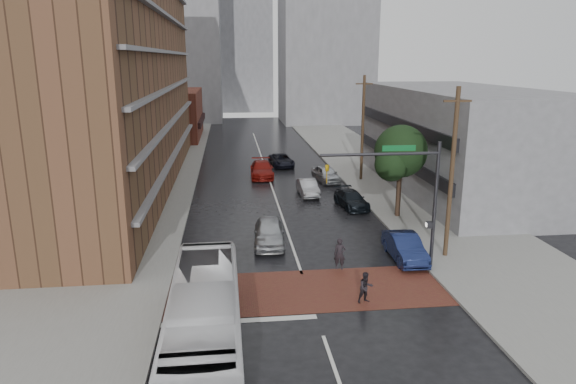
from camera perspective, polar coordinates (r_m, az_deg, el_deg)
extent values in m
plane|color=black|center=(26.22, 2.34, -11.32)|extent=(160.00, 160.00, 0.00)
cube|color=brown|center=(26.66, 2.17, -10.83)|extent=(14.00, 5.00, 0.02)
cube|color=gray|center=(50.22, -15.26, 0.98)|extent=(9.00, 90.00, 0.15)
cube|color=gray|center=(51.89, 10.71, 1.68)|extent=(9.00, 90.00, 0.15)
cube|color=brown|center=(48.46, -19.63, 16.81)|extent=(10.00, 44.00, 28.00)
cube|color=brown|center=(78.14, -12.71, 8.41)|extent=(8.00, 16.00, 7.00)
cube|color=gray|center=(48.28, 18.41, 5.58)|extent=(11.00, 26.00, 9.00)
cube|color=gray|center=(101.91, -12.86, 16.81)|extent=(18.00, 16.00, 32.00)
cube|color=gray|center=(97.14, 4.22, 18.43)|extent=(16.00, 14.00, 36.00)
cube|color=gray|center=(118.35, -4.88, 14.82)|extent=(12.00, 10.00, 24.00)
cylinder|color=#332319|center=(38.52, 12.19, 0.06)|extent=(0.36, 0.36, 4.00)
sphere|color=black|center=(37.90, 12.43, 4.45)|extent=(3.80, 3.80, 3.80)
sphere|color=black|center=(37.02, 11.43, 3.01)|extent=(2.40, 2.40, 2.40)
sphere|color=black|center=(39.01, 13.12, 3.80)|extent=(2.60, 2.60, 2.60)
cylinder|color=#2D2D33|center=(29.12, 15.99, -1.63)|extent=(0.20, 0.20, 7.20)
cylinder|color=#2D2D33|center=(27.38, 10.21, 4.16)|extent=(6.40, 0.16, 0.16)
imported|color=gold|center=(26.92, 4.39, 1.99)|extent=(0.20, 0.16, 1.00)
cube|color=#0C5926|center=(27.63, 12.23, 4.78)|extent=(1.80, 0.05, 0.30)
cube|color=#2D2D33|center=(29.32, 15.40, -3.52)|extent=(0.30, 0.30, 0.35)
cylinder|color=#473321|center=(30.71, 17.71, 1.77)|extent=(0.26, 0.26, 10.00)
cube|color=#473321|center=(30.11, 18.33, 9.58)|extent=(1.60, 0.12, 0.12)
cylinder|color=#473321|center=(49.34, 8.30, 6.93)|extent=(0.26, 0.26, 10.00)
cube|color=#473321|center=(48.97, 8.48, 11.81)|extent=(1.60, 0.12, 0.12)
imported|color=white|center=(20.67, -9.23, -14.13)|extent=(2.76, 11.40, 3.17)
imported|color=black|center=(28.94, 5.77, -6.86)|extent=(0.74, 0.58, 1.80)
imported|color=black|center=(25.39, 8.64, -10.46)|extent=(0.87, 0.75, 1.55)
imported|color=#AEB2B6|center=(32.56, -2.10, -4.48)|extent=(2.23, 4.89, 1.63)
imported|color=#B8BBC0|center=(44.19, 2.21, 0.48)|extent=(1.63, 4.21, 1.37)
imported|color=maroon|center=(51.09, -2.93, 2.53)|extent=(2.32, 5.48, 1.58)
imported|color=black|center=(56.27, -0.74, 3.55)|extent=(2.73, 5.03, 1.34)
imported|color=#151F4A|center=(30.98, 12.86, -6.00)|extent=(1.65, 4.58, 1.50)
imported|color=black|center=(40.96, 7.04, -0.80)|extent=(2.42, 4.70, 1.30)
imported|color=#B6BABE|center=(49.27, 4.27, 2.03)|extent=(2.57, 4.72, 1.52)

